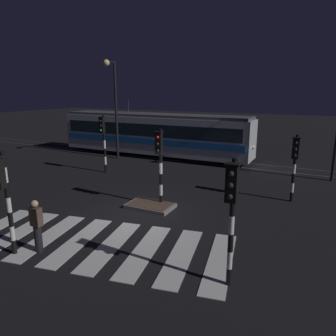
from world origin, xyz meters
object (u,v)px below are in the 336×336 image
Objects in this scene: traffic_light_corner_far_right at (295,159)px; traffic_light_kerb_mid_left at (4,189)px; traffic_light_corner_far_left at (103,135)px; street_lamp_trackside_left at (114,98)px; traffic_light_corner_near_right at (232,205)px; tram at (154,134)px; traffic_light_median_centre at (160,156)px; pedestrian_waiting_at_kerb at (37,226)px.

traffic_light_kerb_mid_left reaches higher than traffic_light_corner_far_right.
traffic_light_corner_far_left is at bearing 177.82° from traffic_light_corner_far_right.
traffic_light_corner_near_right is at bearing -44.27° from street_lamp_trackside_left.
traffic_light_corner_far_right is 11.50m from traffic_light_kerb_mid_left.
traffic_light_corner_far_left is at bearing 141.74° from traffic_light_corner_near_right.
tram is at bearing 46.20° from street_lamp_trackside_left.
traffic_light_median_centre is at bearing -43.59° from street_lamp_trackside_left.
traffic_light_corner_near_right is (10.12, -7.98, -0.08)m from traffic_light_corner_far_left.
pedestrian_waiting_at_kerb is (6.04, -12.47, -3.57)m from street_lamp_trackside_left.
traffic_light_kerb_mid_left is at bearing -128.62° from traffic_light_corner_far_right.
traffic_light_median_centre is at bearing 73.81° from pedestrian_waiting_at_kerb.
tram is (-3.44, 15.14, -0.40)m from traffic_light_kerb_mid_left.
traffic_light_corner_far_left is 12.89m from traffic_light_corner_near_right.
traffic_light_median_centre is 6.18m from traffic_light_corner_near_right.
traffic_light_corner_far_right is 6.00m from traffic_light_median_centre.
traffic_light_corner_far_right is at bearing 51.38° from traffic_light_kerb_mid_left.
tram is (2.03, 2.12, -2.70)m from street_lamp_trackside_left.
traffic_light_corner_near_right is at bearing -54.28° from tram.
street_lamp_trackside_left is at bearing 135.73° from traffic_light_corner_near_right.
traffic_light_kerb_mid_left is 1.90× the size of pedestrian_waiting_at_kerb.
traffic_light_corner_far_left is (-3.70, 9.40, 0.18)m from traffic_light_kerb_mid_left.
traffic_light_corner_far_left reaches higher than traffic_light_kerb_mid_left.
traffic_light_corner_near_right is at bearing -45.42° from traffic_light_median_centre.
traffic_light_corner_far_right is 13.50m from street_lamp_trackside_left.
tram is at bearing 102.82° from traffic_light_kerb_mid_left.
street_lamp_trackside_left is (-7.57, 7.20, 2.20)m from traffic_light_median_centre.
traffic_light_median_centre is 10.68m from street_lamp_trackside_left.
traffic_light_corner_far_left is 0.23× the size of tram.
tram reaches higher than traffic_light_median_centre.
traffic_light_corner_far_right is at bearing -30.09° from tram.
traffic_light_corner_far_right is 0.95× the size of traffic_light_kerb_mid_left.
traffic_light_corner_far_right is at bearing -2.18° from traffic_light_corner_far_left.
traffic_light_corner_near_right is 0.23× the size of tram.
tram is at bearing 105.35° from pedestrian_waiting_at_kerb.
traffic_light_median_centre is 5.65m from pedestrian_waiting_at_kerb.
traffic_light_corner_far_left is 9.93m from pedestrian_waiting_at_kerb.
traffic_light_corner_far_left is 5.77m from tram.
street_lamp_trackside_left is at bearing 136.41° from traffic_light_median_centre.
traffic_light_kerb_mid_left reaches higher than pedestrian_waiting_at_kerb.
traffic_light_corner_near_right is at bearing -38.26° from traffic_light_corner_far_left.
traffic_light_corner_far_right is 0.44× the size of street_lamp_trackside_left.
traffic_light_kerb_mid_left is 14.31m from street_lamp_trackside_left.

